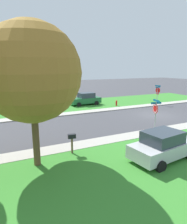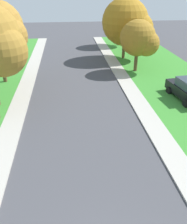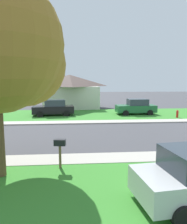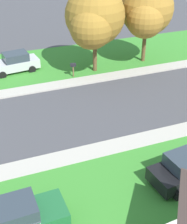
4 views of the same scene
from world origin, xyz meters
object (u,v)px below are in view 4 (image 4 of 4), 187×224
Objects in this scene: car_silver_far_down_street at (15,63)px; mailbox at (73,67)px; tree_sidewalk_mid at (147,11)px; car_green_near_corner at (17,219)px; tree_across_left at (94,19)px.

mailbox is at bearing 56.08° from car_silver_far_down_street.
tree_sidewalk_mid is 5.64× the size of mailbox.
car_green_near_corner is 3.32× the size of mailbox.
car_green_near_corner is 0.59× the size of tree_sidewalk_mid.
tree_sidewalk_mid is (2.25, 11.71, 3.98)m from car_silver_far_down_street.
car_silver_far_down_street is at bearing -100.88° from tree_sidewalk_mid.
mailbox is (0.78, -7.20, -3.84)m from tree_sidewalk_mid.
tree_across_left reaches higher than mailbox.
tree_across_left is at bearing -84.57° from tree_sidewalk_mid.
car_silver_far_down_street is 0.61× the size of tree_sidewalk_mid.
tree_across_left is 1.02× the size of tree_sidewalk_mid.
tree_sidewalk_mid is 8.20m from mailbox.
tree_across_left is 5.19m from tree_sidewalk_mid.
mailbox is at bearing -83.82° from tree_sidewalk_mid.
car_silver_far_down_street is 5.43m from mailbox.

